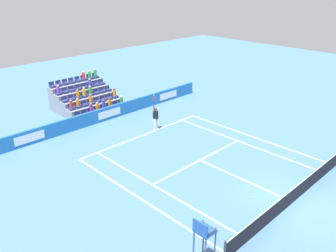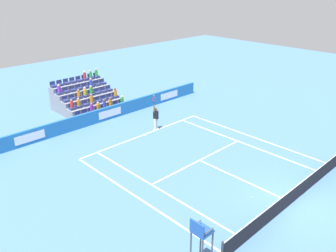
{
  "view_description": "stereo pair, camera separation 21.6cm",
  "coord_description": "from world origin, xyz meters",
  "px_view_note": "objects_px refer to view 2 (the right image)",
  "views": [
    {
      "loc": [
        15.44,
        6.36,
        10.9
      ],
      "look_at": [
        -0.65,
        -9.98,
        1.1
      ],
      "focal_mm": 37.71,
      "sensor_mm": 36.0,
      "label": 1
    },
    {
      "loc": [
        15.28,
        6.51,
        10.9
      ],
      "look_at": [
        -0.65,
        -9.98,
        1.1
      ],
      "focal_mm": 37.71,
      "sensor_mm": 36.0,
      "label": 2
    }
  ],
  "objects_px": {
    "tennis_player": "(156,118)",
    "umpire_chair": "(201,237)",
    "loose_tennis_ball": "(253,197)",
    "tennis_net": "(293,195)"
  },
  "relations": [
    {
      "from": "loose_tennis_ball",
      "to": "tennis_net",
      "type": "bearing_deg",
      "value": 123.24
    },
    {
      "from": "tennis_player",
      "to": "umpire_chair",
      "type": "height_order",
      "value": "tennis_player"
    },
    {
      "from": "umpire_chair",
      "to": "loose_tennis_ball",
      "type": "relative_size",
      "value": 34.41
    },
    {
      "from": "tennis_net",
      "to": "tennis_player",
      "type": "distance_m",
      "value": 12.06
    },
    {
      "from": "tennis_player",
      "to": "loose_tennis_ball",
      "type": "bearing_deg",
      "value": 76.95
    },
    {
      "from": "tennis_player",
      "to": "loose_tennis_ball",
      "type": "xyz_separation_m",
      "value": [
        2.39,
        10.3,
        -0.96
      ]
    },
    {
      "from": "tennis_player",
      "to": "loose_tennis_ball",
      "type": "height_order",
      "value": "tennis_player"
    },
    {
      "from": "umpire_chair",
      "to": "loose_tennis_ball",
      "type": "distance_m",
      "value": 5.97
    },
    {
      "from": "umpire_chair",
      "to": "loose_tennis_ball",
      "type": "bearing_deg",
      "value": -167.98
    },
    {
      "from": "tennis_net",
      "to": "tennis_player",
      "type": "relative_size",
      "value": 4.19
    }
  ]
}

